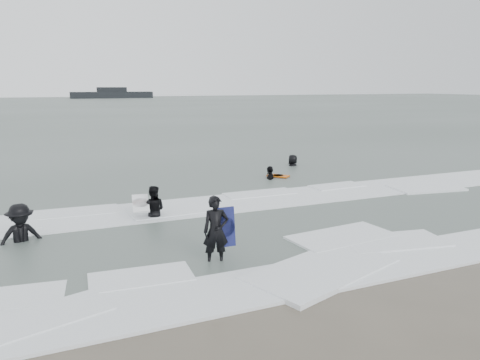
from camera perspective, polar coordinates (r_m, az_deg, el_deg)
name	(u,v)px	position (r m, az deg, el deg)	size (l,w,h in m)	color
ground	(321,264)	(11.51, 9.82, -10.02)	(320.00, 320.00, 0.00)	brown
sea	(78,108)	(89.26, -19.17, 8.28)	(320.00, 320.00, 0.00)	#47544C
surfer_centre	(216,264)	(11.35, -2.92, -10.17)	(0.61, 0.40, 1.68)	black
surfer_wading	(154,218)	(15.24, -10.49, -4.64)	(0.79, 0.61, 1.62)	black
surfer_breaker	(22,244)	(13.96, -25.04, -7.08)	(1.27, 0.73, 1.96)	black
surfer_right_near	(270,180)	(21.06, 3.67, 0.04)	(1.04, 0.43, 1.77)	black
surfer_right_far	(293,167)	(24.50, 6.44, 1.62)	(0.87, 0.57, 1.78)	black
surf_foam	(256,221)	(14.57, 1.99, -5.04)	(30.03, 9.06, 0.09)	white
bodyboards	(223,196)	(15.80, -2.10, -1.99)	(7.91, 9.21, 1.25)	#0F144A
vessel_horizon	(112,94)	(151.47, -15.34, 10.05)	(24.44, 4.36, 3.32)	black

